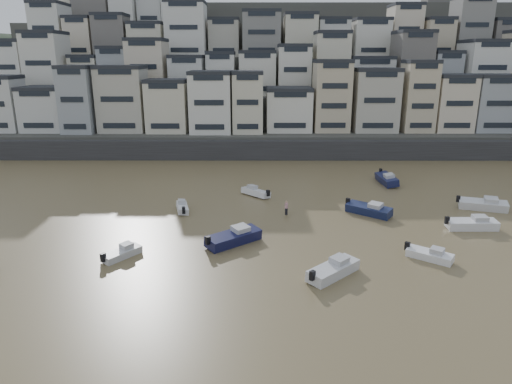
{
  "coord_description": "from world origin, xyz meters",
  "views": [
    {
      "loc": [
        5.23,
        -17.57,
        18.17
      ],
      "look_at": [
        5.1,
        30.0,
        4.0
      ],
      "focal_mm": 32.0,
      "sensor_mm": 36.0,
      "label": 1
    }
  ],
  "objects_px": {
    "boat_i": "(387,178)",
    "person_pink": "(286,208)",
    "boat_c": "(234,236)",
    "boat_e": "(369,208)",
    "boat_a": "(333,267)",
    "boat_h": "(256,191)",
    "boat_j": "(122,252)",
    "boat_g": "(483,203)",
    "boat_d": "(472,222)",
    "boat_f": "(182,206)",
    "boat_b": "(430,254)"
  },
  "relations": [
    {
      "from": "boat_i",
      "to": "person_pink",
      "type": "xyz_separation_m",
      "value": [
        -15.77,
        -13.99,
        0.02
      ]
    },
    {
      "from": "boat_c",
      "to": "boat_e",
      "type": "height_order",
      "value": "boat_c"
    },
    {
      "from": "boat_a",
      "to": "person_pink",
      "type": "bearing_deg",
      "value": 57.4
    },
    {
      "from": "boat_h",
      "to": "person_pink",
      "type": "distance_m",
      "value": 8.57
    },
    {
      "from": "boat_i",
      "to": "person_pink",
      "type": "distance_m",
      "value": 21.08
    },
    {
      "from": "boat_j",
      "to": "boat_e",
      "type": "bearing_deg",
      "value": -27.99
    },
    {
      "from": "boat_g",
      "to": "boat_h",
      "type": "relative_size",
      "value": 1.26
    },
    {
      "from": "boat_d",
      "to": "boat_a",
      "type": "bearing_deg",
      "value": -146.91
    },
    {
      "from": "boat_f",
      "to": "boat_j",
      "type": "distance_m",
      "value": 13.99
    },
    {
      "from": "boat_a",
      "to": "boat_j",
      "type": "bearing_deg",
      "value": 125.58
    },
    {
      "from": "boat_f",
      "to": "boat_a",
      "type": "bearing_deg",
      "value": -151.38
    },
    {
      "from": "boat_c",
      "to": "boat_b",
      "type": "bearing_deg",
      "value": -51.03
    },
    {
      "from": "boat_b",
      "to": "boat_g",
      "type": "relative_size",
      "value": 0.75
    },
    {
      "from": "boat_b",
      "to": "boat_d",
      "type": "bearing_deg",
      "value": 84.0
    },
    {
      "from": "boat_j",
      "to": "person_pink",
      "type": "bearing_deg",
      "value": -16.27
    },
    {
      "from": "boat_a",
      "to": "boat_j",
      "type": "xyz_separation_m",
      "value": [
        -19.26,
        3.71,
        -0.23
      ]
    },
    {
      "from": "boat_b",
      "to": "boat_c",
      "type": "xyz_separation_m",
      "value": [
        -18.41,
        3.73,
        0.27
      ]
    },
    {
      "from": "boat_a",
      "to": "boat_h",
      "type": "height_order",
      "value": "boat_a"
    },
    {
      "from": "boat_f",
      "to": "boat_h",
      "type": "xyz_separation_m",
      "value": [
        8.98,
        6.4,
        0.08
      ]
    },
    {
      "from": "boat_b",
      "to": "boat_j",
      "type": "height_order",
      "value": "boat_b"
    },
    {
      "from": "boat_e",
      "to": "boat_c",
      "type": "bearing_deg",
      "value": -111.08
    },
    {
      "from": "boat_c",
      "to": "boat_f",
      "type": "xyz_separation_m",
      "value": [
        -6.8,
        10.18,
        -0.31
      ]
    },
    {
      "from": "boat_c",
      "to": "boat_d",
      "type": "relative_size",
      "value": 1.11
    },
    {
      "from": "boat_f",
      "to": "boat_e",
      "type": "bearing_deg",
      "value": -106.91
    },
    {
      "from": "boat_h",
      "to": "person_pink",
      "type": "height_order",
      "value": "person_pink"
    },
    {
      "from": "boat_a",
      "to": "boat_e",
      "type": "relative_size",
      "value": 1.0
    },
    {
      "from": "boat_b",
      "to": "boat_f",
      "type": "height_order",
      "value": "boat_b"
    },
    {
      "from": "boat_a",
      "to": "boat_b",
      "type": "xyz_separation_m",
      "value": [
        9.5,
        3.33,
        -0.19
      ]
    },
    {
      "from": "boat_c",
      "to": "boat_h",
      "type": "xyz_separation_m",
      "value": [
        2.18,
        16.58,
        -0.23
      ]
    },
    {
      "from": "boat_f",
      "to": "person_pink",
      "type": "xyz_separation_m",
      "value": [
        12.65,
        -1.35,
        0.3
      ]
    },
    {
      "from": "boat_g",
      "to": "boat_j",
      "type": "bearing_deg",
      "value": -142.75
    },
    {
      "from": "boat_e",
      "to": "boat_d",
      "type": "bearing_deg",
      "value": 14.16
    },
    {
      "from": "boat_f",
      "to": "boat_g",
      "type": "relative_size",
      "value": 0.7
    },
    {
      "from": "boat_c",
      "to": "boat_d",
      "type": "distance_m",
      "value": 26.21
    },
    {
      "from": "boat_a",
      "to": "boat_d",
      "type": "height_order",
      "value": "boat_a"
    },
    {
      "from": "boat_e",
      "to": "person_pink",
      "type": "xyz_separation_m",
      "value": [
        -9.86,
        -0.1,
        0.06
      ]
    },
    {
      "from": "boat_c",
      "to": "person_pink",
      "type": "distance_m",
      "value": 10.6
    },
    {
      "from": "boat_d",
      "to": "boat_e",
      "type": "relative_size",
      "value": 0.99
    },
    {
      "from": "boat_g",
      "to": "boat_h",
      "type": "distance_m",
      "value": 28.63
    },
    {
      "from": "boat_b",
      "to": "boat_e",
      "type": "xyz_separation_m",
      "value": [
        -2.71,
        12.66,
        0.19
      ]
    },
    {
      "from": "boat_a",
      "to": "boat_c",
      "type": "relative_size",
      "value": 0.91
    },
    {
      "from": "boat_b",
      "to": "boat_d",
      "type": "distance_m",
      "value": 10.86
    },
    {
      "from": "boat_a",
      "to": "boat_d",
      "type": "xyz_separation_m",
      "value": [
        16.96,
        11.22,
        -0.01
      ]
    },
    {
      "from": "boat_i",
      "to": "boat_g",
      "type": "bearing_deg",
      "value": 32.0
    },
    {
      "from": "person_pink",
      "to": "boat_g",
      "type": "bearing_deg",
      "value": 4.6
    },
    {
      "from": "boat_f",
      "to": "boat_b",
      "type": "bearing_deg",
      "value": -132.62
    },
    {
      "from": "boat_c",
      "to": "boat_d",
      "type": "bearing_deg",
      "value": -30.45
    },
    {
      "from": "boat_b",
      "to": "boat_g",
      "type": "xyz_separation_m",
      "value": [
        11.81,
        14.52,
        0.21
      ]
    },
    {
      "from": "boat_c",
      "to": "boat_f",
      "type": "relative_size",
      "value": 1.54
    },
    {
      "from": "boat_c",
      "to": "boat_h",
      "type": "bearing_deg",
      "value": 42.93
    }
  ]
}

